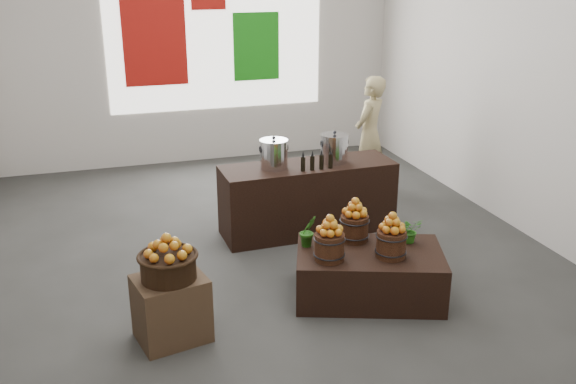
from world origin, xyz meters
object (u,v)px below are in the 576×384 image
object	(u,v)px
crate	(171,309)
wicker_basket	(168,267)
display_table	(369,274)
stock_pot_left	(274,155)
stock_pot_center	(334,149)
shopper	(370,134)
counter	(308,198)

from	to	relation	value
crate	wicker_basket	bearing A→B (deg)	0.00
display_table	stock_pot_left	world-z (taller)	stock_pot_left
stock_pot_center	shopper	bearing A→B (deg)	49.31
display_table	crate	bearing A→B (deg)	-155.22
crate	stock_pot_left	distance (m)	2.33
stock_pot_left	stock_pot_center	size ratio (longest dim) A/B	1.00
stock_pot_left	stock_pot_center	world-z (taller)	same
stock_pot_center	display_table	bearing A→B (deg)	-99.50
wicker_basket	crate	bearing A→B (deg)	0.00
counter	wicker_basket	bearing A→B (deg)	-136.80
wicker_basket	stock_pot_left	xyz separation A→B (m)	(1.38, 1.76, 0.30)
wicker_basket	stock_pot_center	size ratio (longest dim) A/B	1.46
wicker_basket	stock_pot_left	distance (m)	2.26
wicker_basket	stock_pot_left	world-z (taller)	stock_pot_left
crate	stock_pot_left	bearing A→B (deg)	51.74
display_table	shopper	xyz separation A→B (m)	(1.19, 2.68, 0.54)
crate	wicker_basket	world-z (taller)	wicker_basket
shopper	counter	bearing A→B (deg)	0.37
crate	counter	distance (m)	2.51
stock_pot_left	stock_pot_center	distance (m)	0.71
crate	display_table	world-z (taller)	crate
display_table	stock_pot_left	xyz separation A→B (m)	(-0.44, 1.59, 0.72)
shopper	stock_pot_center	bearing A→B (deg)	8.41
crate	shopper	size ratio (longest dim) A/B	0.36
counter	shopper	size ratio (longest dim) A/B	1.26
display_table	stock_pot_left	distance (m)	1.80
stock_pot_left	stock_pot_center	xyz separation A→B (m)	(0.71, 0.02, 0.00)
wicker_basket	stock_pot_left	size ratio (longest dim) A/B	1.46
display_table	stock_pot_center	distance (m)	1.79
crate	wicker_basket	size ratio (longest dim) A/B	1.25
wicker_basket	display_table	size ratio (longest dim) A/B	0.33
wicker_basket	stock_pot_center	bearing A→B (deg)	40.31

